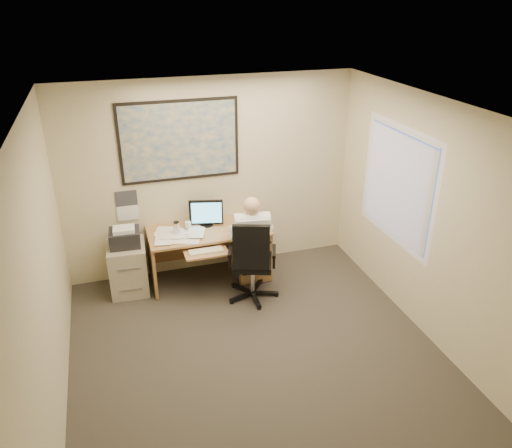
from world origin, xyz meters
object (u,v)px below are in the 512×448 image
object	(u,v)px
filing_cabinet	(128,263)
person	(251,248)
office_chair	(255,276)
desk	(232,246)

from	to	relation	value
filing_cabinet	person	world-z (taller)	person
filing_cabinet	office_chair	bearing A→B (deg)	-20.64
filing_cabinet	person	bearing A→B (deg)	-18.31
desk	filing_cabinet	distance (m)	1.41
filing_cabinet	office_chair	size ratio (longest dim) A/B	0.81
filing_cabinet	office_chair	world-z (taller)	office_chair
office_chair	person	size ratio (longest dim) A/B	0.83
desk	person	bearing A→B (deg)	-79.81
desk	person	world-z (taller)	person
office_chair	desk	bearing A→B (deg)	119.95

